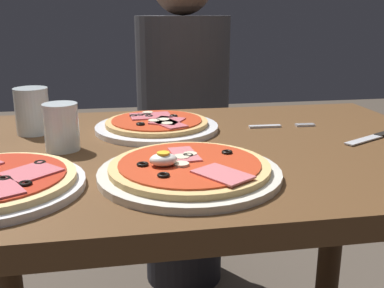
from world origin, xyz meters
name	(u,v)px	position (x,y,z in m)	size (l,w,h in m)	color
dining_table	(198,207)	(0.00, 0.00, 0.60)	(1.06, 0.72, 0.73)	brown
pizza_foreground	(189,170)	(-0.05, -0.17, 0.75)	(0.30, 0.30, 0.05)	silver
pizza_across_left	(157,125)	(-0.07, 0.14, 0.74)	(0.28, 0.28, 0.03)	white
water_glass_near	(62,130)	(-0.26, 0.02, 0.77)	(0.07, 0.07, 0.09)	silver
water_glass_far	(33,114)	(-0.34, 0.16, 0.78)	(0.07, 0.07, 0.10)	silver
fork	(277,126)	(0.21, 0.12, 0.74)	(0.16, 0.02, 0.00)	silver
knife	(379,136)	(0.39, 0.00, 0.74)	(0.18, 0.11, 0.01)	silver
diner_person	(183,137)	(0.07, 0.69, 0.56)	(0.32, 0.32, 1.18)	black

